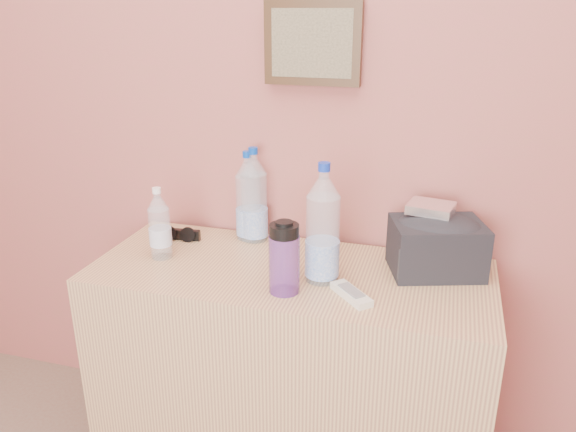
% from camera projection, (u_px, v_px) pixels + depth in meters
% --- Properties ---
extents(picture_frame, '(0.30, 0.03, 0.25)m').
position_uv_depth(picture_frame, '(313.00, 43.00, 1.70)').
color(picture_frame, '#382311').
rests_on(picture_frame, room_shell).
extents(dresser, '(1.21, 0.50, 0.76)m').
position_uv_depth(dresser, '(290.00, 374.00, 1.83)').
color(dresser, tan).
rests_on(dresser, ground).
extents(pet_large_b, '(0.08, 0.08, 0.30)m').
position_uv_depth(pet_large_b, '(248.00, 201.00, 1.89)').
color(pet_large_b, silver).
rests_on(pet_large_b, dresser).
extents(pet_large_c, '(0.09, 0.09, 0.32)m').
position_uv_depth(pet_large_c, '(254.00, 200.00, 1.88)').
color(pet_large_c, silver).
rests_on(pet_large_c, dresser).
extents(pet_large_d, '(0.10, 0.10, 0.35)m').
position_uv_depth(pet_large_d, '(323.00, 230.00, 1.59)').
color(pet_large_d, silver).
rests_on(pet_large_d, dresser).
extents(pet_small, '(0.07, 0.07, 0.23)m').
position_uv_depth(pet_small, '(160.00, 227.00, 1.75)').
color(pet_small, silver).
rests_on(pet_small, dresser).
extents(nalgene_bottle, '(0.09, 0.09, 0.21)m').
position_uv_depth(nalgene_bottle, '(284.00, 258.00, 1.54)').
color(nalgene_bottle, '#633096').
rests_on(nalgene_bottle, dresser).
extents(sunglasses, '(0.15, 0.07, 0.04)m').
position_uv_depth(sunglasses, '(180.00, 234.00, 1.92)').
color(sunglasses, black).
rests_on(sunglasses, dresser).
extents(ac_remote, '(0.14, 0.14, 0.02)m').
position_uv_depth(ac_remote, '(351.00, 294.00, 1.53)').
color(ac_remote, white).
rests_on(ac_remote, dresser).
extents(toiletry_bag, '(0.31, 0.26, 0.18)m').
position_uv_depth(toiletry_bag, '(437.00, 244.00, 1.66)').
color(toiletry_bag, black).
rests_on(toiletry_bag, dresser).
extents(foil_packet, '(0.15, 0.13, 0.03)m').
position_uv_depth(foil_packet, '(431.00, 208.00, 1.65)').
color(foil_packet, silver).
rests_on(foil_packet, toiletry_bag).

